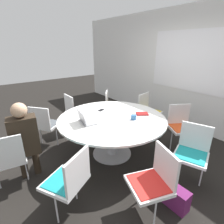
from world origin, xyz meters
name	(u,v)px	position (x,y,z in m)	size (l,w,h in m)	color
ground_plane	(112,153)	(0.00, 0.00, 0.00)	(16.00, 16.00, 0.00)	black
wall_back	(187,70)	(0.00, 2.16, 1.35)	(8.00, 0.07, 2.70)	silver
conference_table	(112,124)	(0.00, 0.00, 0.60)	(1.84, 1.84, 0.73)	#B7B7BC
chair_0	(8,157)	(-0.18, -1.60, 0.51)	(0.48, 0.50, 0.85)	white
chair_1	(69,178)	(0.68, -1.12, 0.51)	(0.58, 0.59, 0.85)	white
chair_2	(154,179)	(1.26, -0.37, 0.51)	(0.55, 0.54, 0.85)	white
chair_3	(192,150)	(1.21, 0.51, 0.51)	(0.56, 0.55, 0.85)	white
chair_4	(181,124)	(0.62, 1.16, 0.51)	(0.59, 0.59, 0.85)	white
chair_5	(148,109)	(-0.31, 1.27, 0.51)	(0.49, 0.51, 0.85)	white
chair_6	(112,105)	(-1.04, 0.80, 0.51)	(0.61, 0.60, 0.85)	white
chair_7	(75,109)	(-1.31, -0.08, 0.51)	(0.44, 0.42, 0.85)	white
chair_8	(45,123)	(-0.99, -0.86, 0.51)	(0.61, 0.60, 0.85)	white
person_0	(24,137)	(-0.23, -1.35, 0.70)	(0.30, 0.39, 1.20)	#2D2319
laptop	(85,120)	(-0.08, -0.48, 0.78)	(0.33, 0.27, 0.21)	#99999E
spiral_notebook	(142,114)	(0.21, 0.52, 0.74)	(0.24, 0.26, 0.02)	maroon
coffee_cup	(134,117)	(0.28, 0.24, 0.76)	(0.09, 0.09, 0.08)	#33669E
cell_phone	(101,110)	(-0.41, 0.05, 0.73)	(0.12, 0.16, 0.01)	black
handbag	(174,196)	(1.36, -0.07, 0.14)	(0.36, 0.16, 0.28)	#661E56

